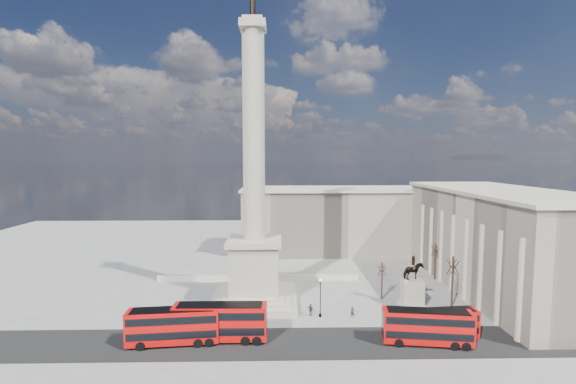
% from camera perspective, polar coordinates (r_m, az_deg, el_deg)
% --- Properties ---
extents(ground, '(180.00, 180.00, 0.00)m').
position_cam_1_polar(ground, '(63.76, -5.21, -17.40)').
color(ground, '#989690').
rests_on(ground, ground).
extents(asphalt_road, '(120.00, 9.00, 0.01)m').
position_cam_1_polar(asphalt_road, '(54.52, -0.37, -21.46)').
color(asphalt_road, '#242424').
rests_on(asphalt_road, ground).
extents(nelsons_column, '(14.00, 14.00, 49.85)m').
position_cam_1_polar(nelsons_column, '(64.92, -5.00, -5.09)').
color(nelsons_column, '#BBB19B').
rests_on(nelsons_column, ground).
extents(balustrade_wall, '(40.00, 0.60, 1.10)m').
position_cam_1_polar(balustrade_wall, '(78.58, -4.38, -12.56)').
color(balustrade_wall, beige).
rests_on(balustrade_wall, ground).
extents(building_east, '(19.00, 46.00, 18.60)m').
position_cam_1_polar(building_east, '(81.30, 29.06, -6.22)').
color(building_east, beige).
rests_on(building_east, ground).
extents(building_northeast, '(51.00, 17.00, 16.60)m').
position_cam_1_polar(building_northeast, '(101.27, 7.76, -4.06)').
color(building_northeast, beige).
rests_on(building_northeast, ground).
extents(red_bus_a, '(11.95, 3.75, 4.77)m').
position_cam_1_polar(red_bus_a, '(55.18, -16.55, -18.48)').
color(red_bus_a, red).
rests_on(red_bus_a, ground).
extents(red_bus_b, '(12.41, 3.04, 5.02)m').
position_cam_1_polar(red_bus_b, '(54.68, -9.92, -18.41)').
color(red_bus_b, red).
rests_on(red_bus_b, ground).
extents(red_bus_c, '(11.61, 4.07, 4.61)m').
position_cam_1_polar(red_bus_c, '(56.16, 20.01, -18.24)').
color(red_bus_c, red).
rests_on(red_bus_c, ground).
extents(red_bus_d, '(10.42, 3.22, 4.16)m').
position_cam_1_polar(red_bus_d, '(58.12, 21.56, -17.72)').
color(red_bus_d, red).
rests_on(red_bus_d, ground).
extents(victorian_lamp, '(0.51, 0.51, 5.99)m').
position_cam_1_polar(victorian_lamp, '(61.03, 4.81, -14.89)').
color(victorian_lamp, black).
rests_on(victorian_lamp, ground).
extents(equestrian_statue, '(4.12, 3.09, 8.55)m').
position_cam_1_polar(equestrian_statue, '(67.98, 17.96, -13.50)').
color(equestrian_statue, beige).
rests_on(equestrian_statue, ground).
extents(bare_tree_near, '(2.03, 2.03, 8.86)m').
position_cam_1_polar(bare_tree_near, '(69.03, 23.26, -9.92)').
color(bare_tree_near, '#332319').
rests_on(bare_tree_near, ground).
extents(bare_tree_mid, '(1.78, 1.78, 6.76)m').
position_cam_1_polar(bare_tree_mid, '(69.26, 13.78, -11.02)').
color(bare_tree_mid, '#332319').
rests_on(bare_tree_mid, ground).
extents(bare_tree_far, '(1.89, 1.89, 7.73)m').
position_cam_1_polar(bare_tree_far, '(83.05, 20.99, -7.96)').
color(bare_tree_far, '#332319').
rests_on(bare_tree_far, ground).
extents(pedestrian_walking, '(0.68, 0.52, 1.65)m').
position_cam_1_polar(pedestrian_walking, '(62.46, 9.52, -17.13)').
color(pedestrian_walking, '#232829').
rests_on(pedestrian_walking, ground).
extents(pedestrian_standing, '(1.05, 0.90, 1.86)m').
position_cam_1_polar(pedestrian_standing, '(62.61, 22.55, -17.30)').
color(pedestrian_standing, '#232829').
rests_on(pedestrian_standing, ground).
extents(pedestrian_crossing, '(1.16, 1.05, 1.90)m').
position_cam_1_polar(pedestrian_crossing, '(62.26, 3.39, -17.01)').
color(pedestrian_crossing, '#232829').
rests_on(pedestrian_crossing, ground).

